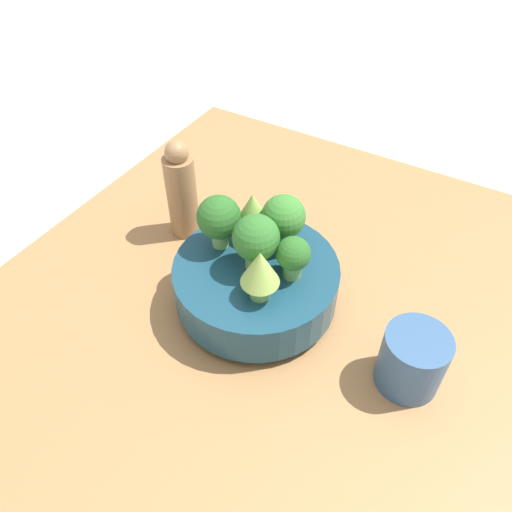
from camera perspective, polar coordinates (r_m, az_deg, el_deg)
ground_plane at (r=0.78m, az=3.81°, el=-6.54°), size 6.00×6.00×0.00m
table at (r=0.76m, az=3.88°, el=-5.64°), size 0.85×0.86×0.04m
bowl at (r=0.71m, az=0.00°, el=-3.02°), size 0.23×0.23×0.08m
broccoli_floret_right at (r=0.69m, az=-4.25°, el=4.30°), size 0.06×0.06×0.08m
romanesco_piece_near at (r=0.70m, az=-0.41°, el=5.09°), size 0.05×0.05×0.08m
broccoli_floret_left at (r=0.65m, az=4.27°, el=0.04°), size 0.05×0.05×0.06m
romanesco_piece_far at (r=0.61m, az=0.46°, el=-1.64°), size 0.05×0.05×0.08m
broccoli_floret_front at (r=0.69m, az=3.16°, el=4.40°), size 0.06×0.06×0.08m
broccoli_floret_center at (r=0.65m, az=0.00°, el=1.87°), size 0.06×0.06×0.08m
cup at (r=0.66m, az=17.41°, el=-11.29°), size 0.08×0.08×0.09m
pepper_mill at (r=0.81m, az=-8.51°, el=7.33°), size 0.05×0.05×0.17m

